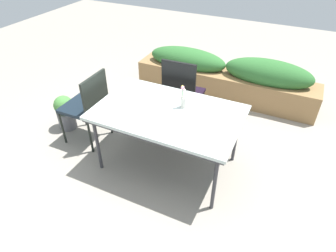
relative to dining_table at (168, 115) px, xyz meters
The scene contains 7 objects.
ground_plane 0.71m from the dining_table, 126.16° to the left, with size 12.00×12.00×0.00m, color gray.
dining_table is the anchor object (origin of this frame).
chair_end_left 1.09m from the dining_table, behind, with size 0.47×0.47×0.95m.
chair_far_side 0.82m from the dining_table, 102.51° to the left, with size 0.48×0.48×1.00m.
flower_vase 0.23m from the dining_table, 51.24° to the left, with size 0.06×0.06×0.26m.
planter_box 1.85m from the dining_table, 85.86° to the left, with size 2.81×0.49×0.74m.
potted_plant 1.63m from the dining_table, behind, with size 0.26×0.26×0.49m.
Camera 1 is at (1.14, -2.35, 2.43)m, focal length 31.14 mm.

